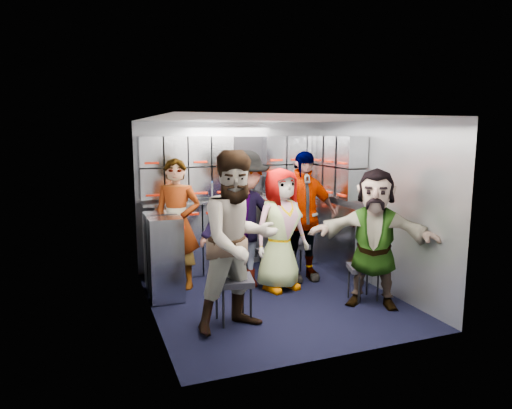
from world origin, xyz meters
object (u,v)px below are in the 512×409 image
object	(u,v)px
jump_seat_center	(274,254)
attendant_arc_a	(239,242)
attendant_standing	(177,224)
attendant_arc_c	(280,229)
attendant_arc_e	(374,238)
attendant_arc_d	(302,216)
jump_seat_mid_right	(295,246)
jump_seat_near_right	(364,270)
jump_seat_mid_left	(240,256)
jump_seat_near_left	(233,283)
attendant_arc_b	(244,220)

from	to	relation	value
jump_seat_center	attendant_arc_a	size ratio (longest dim) A/B	0.26
attendant_standing	attendant_arc_c	size ratio (longest dim) A/B	1.08
attendant_standing	attendant_arc_e	bearing A→B (deg)	-8.61
attendant_arc_a	attendant_arc_d	xyz separation A→B (m)	(1.27, 1.18, -0.04)
jump_seat_mid_right	jump_seat_near_right	size ratio (longest dim) A/B	1.21
jump_seat_near_right	attendant_standing	xyz separation A→B (m)	(-1.96, 1.19, 0.46)
attendant_arc_a	jump_seat_mid_left	bearing A→B (deg)	59.46
jump_seat_center	jump_seat_mid_right	distance (m)	0.47
jump_seat_mid_left	attendant_arc_d	bearing A→B (deg)	-13.23
attendant_standing	attendant_arc_e	distance (m)	2.39
jump_seat_mid_left	attendant_arc_c	world-z (taller)	attendant_arc_c
jump_seat_near_left	attendant_arc_a	xyz separation A→B (m)	(0.00, -0.18, 0.48)
jump_seat_mid_left	attendant_arc_b	xyz separation A→B (m)	(-0.00, -0.18, 0.51)
jump_seat_near_right	attendant_arc_e	xyz separation A→B (m)	(0.00, -0.18, 0.42)
jump_seat_mid_left	attendant_standing	xyz separation A→B (m)	(-0.80, 0.07, 0.47)
jump_seat_near_right	attendant_arc_d	world-z (taller)	attendant_arc_d
jump_seat_near_right	attendant_arc_a	size ratio (longest dim) A/B	0.24
jump_seat_near_left	attendant_arc_b	bearing A→B (deg)	65.04
attendant_arc_c	jump_seat_near_right	bearing A→B (deg)	-54.39
jump_seat_near_left	attendant_arc_c	size ratio (longest dim) A/B	0.31
jump_seat_near_left	attendant_arc_a	world-z (taller)	attendant_arc_a
jump_seat_center	attendant_arc_e	bearing A→B (deg)	-54.03
jump_seat_center	attendant_arc_d	bearing A→B (deg)	7.66
jump_seat_near_left	jump_seat_center	xyz separation A→B (m)	(0.86, 0.94, -0.01)
jump_seat_center	attendant_arc_c	xyz separation A→B (m)	(-0.00, -0.18, 0.36)
jump_seat_near_left	attendant_standing	size ratio (longest dim) A/B	0.29
attendant_arc_e	jump_seat_near_left	bearing A→B (deg)	-147.21
jump_seat_mid_right	attendant_arc_c	xyz separation A→B (m)	(-0.41, -0.41, 0.34)
jump_seat_center	attendant_arc_d	world-z (taller)	attendant_arc_d
jump_seat_near_left	attendant_arc_a	size ratio (longest dim) A/B	0.26
attendant_arc_a	attendant_arc_c	world-z (taller)	attendant_arc_a
attendant_standing	jump_seat_center	bearing A→B (deg)	11.53
jump_seat_mid_right	jump_seat_near_left	bearing A→B (deg)	-137.13
attendant_arc_d	attendant_arc_e	xyz separation A→B (m)	(0.36, -1.11, -0.08)
attendant_arc_a	attendant_arc_c	size ratio (longest dim) A/B	1.17
jump_seat_mid_right	attendant_arc_b	size ratio (longest dim) A/B	0.30
jump_seat_near_left	attendant_standing	world-z (taller)	attendant_standing
jump_seat_center	attendant_arc_d	size ratio (longest dim) A/B	0.27
attendant_arc_d	attendant_arc_c	bearing A→B (deg)	-147.78
attendant_arc_a	attendant_arc_e	bearing A→B (deg)	-9.31
attendant_arc_a	attendant_arc_b	distance (m)	1.27
jump_seat_center	jump_seat_near_right	world-z (taller)	jump_seat_center
jump_seat_near_left	attendant_arc_b	world-z (taller)	attendant_arc_b
jump_seat_mid_right	attendant_arc_c	bearing A→B (deg)	-134.52
jump_seat_mid_left	jump_seat_near_right	bearing A→B (deg)	-44.02
attendant_standing	attendant_arc_e	size ratio (longest dim) A/B	1.05
jump_seat_near_left	jump_seat_near_right	world-z (taller)	jump_seat_near_left
jump_seat_center	jump_seat_near_right	size ratio (longest dim) A/B	1.06
jump_seat_mid_left	jump_seat_center	xyz separation A→B (m)	(0.39, -0.24, 0.05)
jump_seat_near_right	attendant_arc_b	distance (m)	1.57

